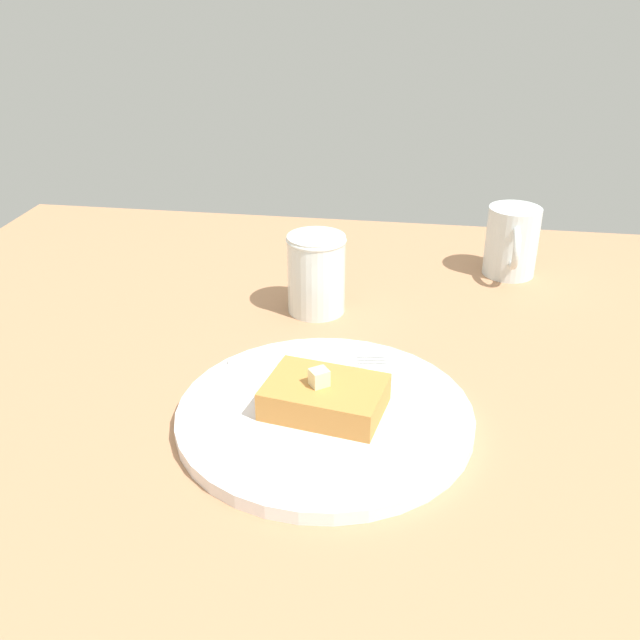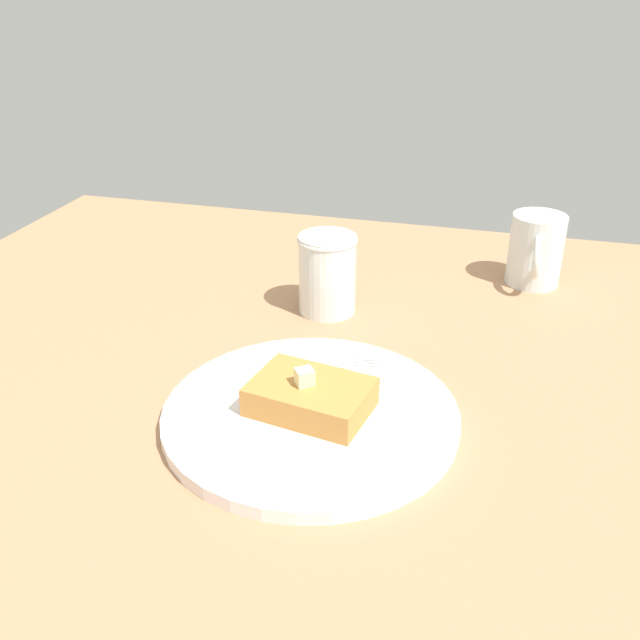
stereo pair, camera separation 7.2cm
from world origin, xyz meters
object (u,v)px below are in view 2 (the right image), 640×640
fork (315,362)px  syrup_jar (327,277)px  coffee_mug (536,250)px  plate (311,414)px

fork → syrup_jar: size_ratio=1.72×
fork → coffee_mug: coffee_mug is taller
plate → syrup_jar: bearing=-169.1°
plate → fork: 8.15cm
fork → plate: bearing=12.6°
fork → coffee_mug: 35.52cm
syrup_jar → coffee_mug: (-14.41, 23.29, 0.29)cm
coffee_mug → syrup_jar: bearing=-58.3°
fork → coffee_mug: size_ratio=1.67×
syrup_jar → coffee_mug: size_ratio=0.97×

